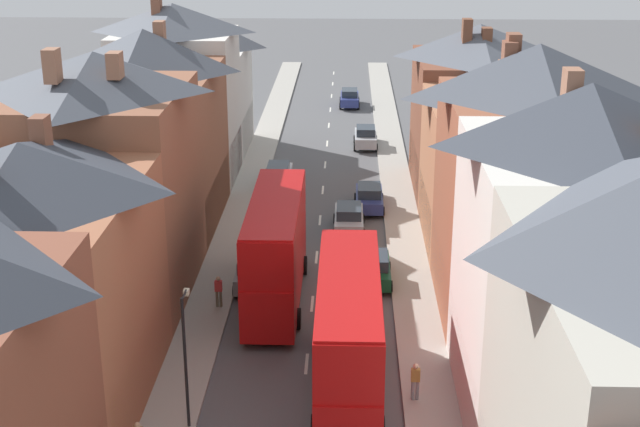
# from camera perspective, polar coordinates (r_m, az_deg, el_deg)

# --- Properties ---
(pavement_left) EXTENTS (2.20, 104.00, 0.14)m
(pavement_left) POSITION_cam_1_polar(r_m,az_deg,el_deg) (57.81, -5.00, 0.38)
(pavement_left) COLOR #A8A399
(pavement_left) RESTS_ON ground
(pavement_right) EXTENTS (2.20, 104.00, 0.14)m
(pavement_right) POSITION_cam_1_polar(r_m,az_deg,el_deg) (57.51, 5.15, 0.27)
(pavement_right) COLOR #A8A399
(pavement_right) RESTS_ON ground
(centre_line_dashes) EXTENTS (0.14, 97.80, 0.01)m
(centre_line_dashes) POSITION_cam_1_polar(r_m,az_deg,el_deg) (55.58, -0.00, -0.43)
(centre_line_dashes) COLOR silver
(centre_line_dashes) RESTS_ON ground
(terrace_row_left) EXTENTS (8.00, 67.58, 13.25)m
(terrace_row_left) POSITION_cam_1_polar(r_m,az_deg,el_deg) (41.87, -14.73, 0.61)
(terrace_row_left) COLOR #935138
(terrace_row_left) RESTS_ON ground
(terrace_row_right) EXTENTS (8.00, 60.25, 13.79)m
(terrace_row_right) POSITION_cam_1_polar(r_m,az_deg,el_deg) (35.62, 15.53, -2.31)
(terrace_row_right) COLOR brown
(terrace_row_right) RESTS_ON ground
(double_decker_bus_lead) EXTENTS (2.74, 10.80, 5.30)m
(double_decker_bus_lead) POSITION_cam_1_polar(r_m,az_deg,el_deg) (43.82, -2.86, -2.23)
(double_decker_bus_lead) COLOR #B70F0F
(double_decker_bus_lead) RESTS_ON ground
(double_decker_bus_mid_street) EXTENTS (2.74, 10.80, 5.30)m
(double_decker_bus_mid_street) POSITION_cam_1_polar(r_m,az_deg,el_deg) (35.51, 1.82, -7.78)
(double_decker_bus_mid_street) COLOR #B70F0F
(double_decker_bus_mid_street) RESTS_ON ground
(car_near_silver) EXTENTS (1.90, 4.55, 1.63)m
(car_near_silver) POSITION_cam_1_polar(r_m,az_deg,el_deg) (61.85, -2.67, 2.49)
(car_near_silver) COLOR #B7BABF
(car_near_silver) RESTS_ON ground
(car_parked_left_a) EXTENTS (1.90, 4.00, 1.71)m
(car_parked_left_a) POSITION_cam_1_polar(r_m,az_deg,el_deg) (71.56, 2.93, 4.93)
(car_parked_left_a) COLOR #B7BABF
(car_parked_left_a) RESTS_ON ground
(car_parked_right_a) EXTENTS (1.90, 4.30, 1.64)m
(car_parked_right_a) POSITION_cam_1_polar(r_m,az_deg,el_deg) (57.33, 3.17, 1.06)
(car_parked_right_a) COLOR navy
(car_parked_right_a) RESTS_ON ground
(car_mid_black) EXTENTS (1.90, 4.02, 1.62)m
(car_mid_black) POSITION_cam_1_polar(r_m,az_deg,el_deg) (46.63, 3.44, -3.50)
(car_mid_black) COLOR #144728
(car_mid_black) RESTS_ON ground
(car_parked_left_b) EXTENTS (1.90, 4.33, 1.67)m
(car_parked_left_b) POSITION_cam_1_polar(r_m,az_deg,el_deg) (85.59, 1.90, 7.42)
(car_parked_left_b) COLOR navy
(car_parked_left_b) RESTS_ON ground
(car_mid_white) EXTENTS (1.90, 4.28, 1.67)m
(car_mid_white) POSITION_cam_1_polar(r_m,az_deg,el_deg) (53.51, 1.86, -0.30)
(car_mid_white) COLOR #B7BABF
(car_mid_white) RESTS_ON ground
(car_far_grey) EXTENTS (1.90, 3.87, 1.70)m
(car_far_grey) POSITION_cam_1_polar(r_m,az_deg,el_deg) (46.14, -4.27, -3.73)
(car_far_grey) COLOR gray
(car_far_grey) RESTS_ON ground
(pedestrian_mid_left) EXTENTS (0.36, 0.22, 1.61)m
(pedestrian_mid_left) POSITION_cam_1_polar(r_m,az_deg,el_deg) (36.21, 6.12, -10.53)
(pedestrian_mid_left) COLOR gray
(pedestrian_mid_left) RESTS_ON pavement_right
(pedestrian_mid_right) EXTENTS (0.36, 0.22, 1.61)m
(pedestrian_mid_right) POSITION_cam_1_polar(r_m,az_deg,el_deg) (43.83, -6.51, -4.88)
(pedestrian_mid_right) COLOR brown
(pedestrian_mid_right) RESTS_ON pavement_left
(street_lamp) EXTENTS (0.20, 1.12, 5.50)m
(street_lamp) POSITION_cam_1_polar(r_m,az_deg,el_deg) (33.78, -8.60, -8.74)
(street_lamp) COLOR black
(street_lamp) RESTS_ON ground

